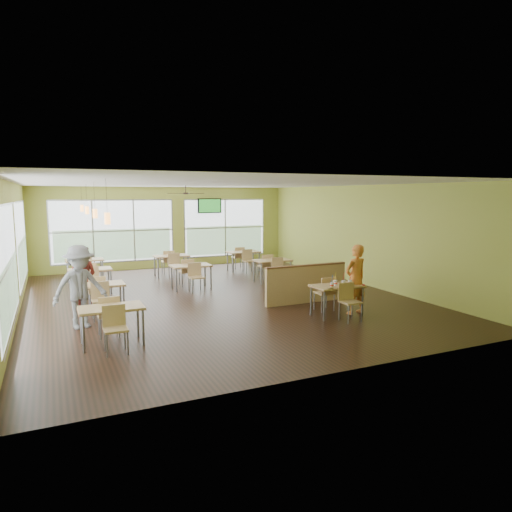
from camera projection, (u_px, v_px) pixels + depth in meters
name	position (u px, v px, depth m)	size (l,w,h in m)	color
room	(216.00, 242.00, 12.69)	(12.00, 12.04, 3.20)	black
window_bays	(105.00, 240.00, 14.40)	(9.24, 10.24, 2.38)	white
main_table	(337.00, 290.00, 10.92)	(1.22, 1.52, 0.87)	#D7B273
half_wall_divider	(306.00, 284.00, 12.25)	(2.40, 0.14, 1.04)	#D7B273
dining_tables	(165.00, 269.00, 13.93)	(6.92, 8.72, 0.87)	#D7B273
pendant_lights	(91.00, 212.00, 11.88)	(0.11, 7.31, 0.86)	#2D2119
ceiling_fan	(186.00, 193.00, 15.22)	(1.25, 1.25, 0.29)	#2D2119
tv_backwall	(210.00, 206.00, 18.63)	(1.00, 0.07, 0.60)	black
man_plaid	(356.00, 279.00, 11.08)	(0.62, 0.41, 1.71)	#F14E1A
patron_maroon	(82.00, 276.00, 11.86)	(0.77, 0.60, 1.59)	maroon
patron_grey	(80.00, 287.00, 9.87)	(1.18, 0.68, 1.83)	slate
cup_blue	(332.00, 285.00, 10.56)	(0.09, 0.09, 0.34)	white
cup_yellow	(335.00, 283.00, 10.79)	(0.10, 0.10, 0.36)	white
cup_red_near	(344.00, 283.00, 10.76)	(0.10, 0.10, 0.36)	white
cup_red_far	(350.00, 283.00, 10.84)	(0.10, 0.10, 0.35)	white
food_basket	(354.00, 282.00, 11.14)	(0.22, 0.22, 0.05)	black
ketchup_cup	(364.00, 285.00, 10.86)	(0.06, 0.06, 0.03)	#AE151F
wrapper_left	(330.00, 288.00, 10.47)	(0.17, 0.15, 0.04)	olive
wrapper_mid	(337.00, 283.00, 11.07)	(0.19, 0.17, 0.05)	olive
wrapper_right	(352.00, 285.00, 10.87)	(0.12, 0.11, 0.03)	olive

